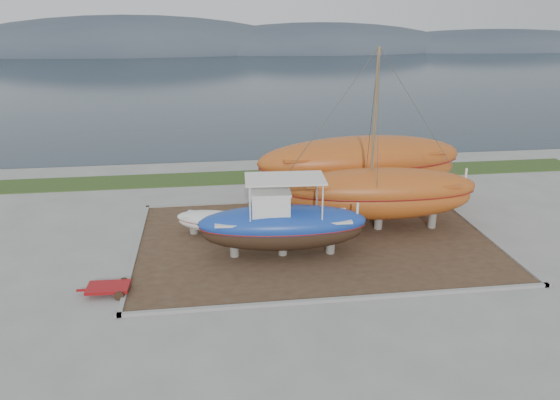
{
  "coord_description": "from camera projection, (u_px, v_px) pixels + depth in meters",
  "views": [
    {
      "loc": [
        -5.3,
        -21.52,
        11.7
      ],
      "look_at": [
        -1.84,
        4.0,
        2.38
      ],
      "focal_mm": 35.0,
      "sensor_mm": 36.0,
      "label": 1
    }
  ],
  "objects": [
    {
      "name": "grass_strip",
      "position": [
        284.0,
        175.0,
        39.13
      ],
      "size": [
        44.0,
        3.0,
        0.08
      ],
      "primitive_type": "cube",
      "color": "#284219",
      "rests_on": "ground"
    },
    {
      "name": "red_trailer",
      "position": [
        108.0,
        290.0,
        23.25
      ],
      "size": [
        2.69,
        1.42,
        0.38
      ],
      "primitive_type": null,
      "rotation": [
        0.0,
        0.0,
        -0.03
      ],
      "color": "#A51215",
      "rests_on": "ground"
    },
    {
      "name": "blue_caique",
      "position": [
        283.0,
        217.0,
        26.15
      ],
      "size": [
        8.31,
        3.02,
        3.94
      ],
      "primitive_type": null,
      "rotation": [
        0.0,
        0.0,
        -0.06
      ],
      "color": "#1A40A5",
      "rests_on": "dirt_patch"
    },
    {
      "name": "white_dinghy",
      "position": [
        215.0,
        224.0,
        28.87
      ],
      "size": [
        4.46,
        2.82,
        1.26
      ],
      "primitive_type": null,
      "rotation": [
        0.0,
        0.0,
        -0.33
      ],
      "color": "white",
      "rests_on": "dirt_patch"
    },
    {
      "name": "ground",
      "position": [
        332.0,
        277.0,
        24.7
      ],
      "size": [
        140.0,
        140.0,
        0.0
      ],
      "primitive_type": "plane",
      "color": "gray",
      "rests_on": "ground"
    },
    {
      "name": "mountain_ridge",
      "position": [
        224.0,
        51.0,
        141.17
      ],
      "size": [
        200.0,
        36.0,
        20.0
      ],
      "primitive_type": null,
      "color": "#333D49",
      "rests_on": "ground"
    },
    {
      "name": "orange_bare_hull",
      "position": [
        360.0,
        172.0,
        32.76
      ],
      "size": [
        12.82,
        4.74,
        4.12
      ],
      "primitive_type": null,
      "rotation": [
        0.0,
        0.0,
        0.08
      ],
      "color": "#A94E1A",
      "rests_on": "dirt_patch"
    },
    {
      "name": "orange_sailboat",
      "position": [
        384.0,
        143.0,
        28.25
      ],
      "size": [
        10.55,
        3.81,
        9.65
      ],
      "primitive_type": null,
      "rotation": [
        0.0,
        0.0,
        -0.07
      ],
      "color": "#A94E1A",
      "rests_on": "dirt_patch"
    },
    {
      "name": "curb_frame",
      "position": [
        315.0,
        240.0,
        28.4
      ],
      "size": [
        18.6,
        12.6,
        0.15
      ],
      "primitive_type": null,
      "color": "gray",
      "rests_on": "ground"
    },
    {
      "name": "sea",
      "position": [
        237.0,
        78.0,
        89.92
      ],
      "size": [
        260.0,
        100.0,
        0.04
      ],
      "primitive_type": null,
      "color": "#192833",
      "rests_on": "ground"
    },
    {
      "name": "dirt_patch",
      "position": [
        315.0,
        241.0,
        28.42
      ],
      "size": [
        18.0,
        12.0,
        0.06
      ],
      "primitive_type": "cube",
      "color": "#422D1E",
      "rests_on": "ground"
    }
  ]
}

